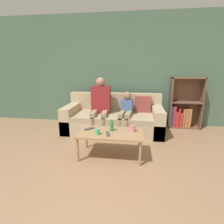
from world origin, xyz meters
TOP-DOWN VIEW (x-y plane):
  - ground_plane at (0.00, 0.00)m, footprint 22.00×22.00m
  - wall_back at (0.00, 2.89)m, footprint 12.00×0.06m
  - couch at (0.00, 2.26)m, footprint 2.12×0.92m
  - bookshelf at (1.58, 2.73)m, footprint 0.70×0.28m
  - coffee_table at (0.10, 1.10)m, footprint 1.01×0.55m
  - person_adult at (-0.28, 2.18)m, footprint 0.42×0.64m
  - person_child at (0.28, 2.12)m, footprint 0.30×0.65m
  - cup_near at (-0.08, 0.98)m, footprint 0.07×0.07m
  - cup_far at (0.44, 1.18)m, footprint 0.09×0.09m
  - tv_remote_0 at (0.07, 1.00)m, footprint 0.09×0.18m
  - tv_remote_1 at (-0.27, 1.18)m, footprint 0.15×0.15m
  - bottle at (0.11, 1.16)m, footprint 0.06×0.06m

SIDE VIEW (x-z plane):
  - ground_plane at x=0.00m, z-range 0.00..0.00m
  - couch at x=0.00m, z-range -0.13..0.68m
  - coffee_table at x=0.10m, z-range 0.16..0.57m
  - tv_remote_0 at x=0.07m, z-range 0.41..0.43m
  - tv_remote_1 at x=-0.27m, z-range 0.41..0.43m
  - bookshelf at x=1.58m, z-range -0.14..1.03m
  - cup_near at x=-0.08m, z-range 0.41..0.49m
  - cup_far at x=0.44m, z-range 0.41..0.50m
  - bottle at x=0.11m, z-range 0.39..0.58m
  - person_child at x=0.28m, z-range 0.07..0.95m
  - person_adult at x=-0.28m, z-range 0.08..1.27m
  - wall_back at x=0.00m, z-range 0.00..2.60m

